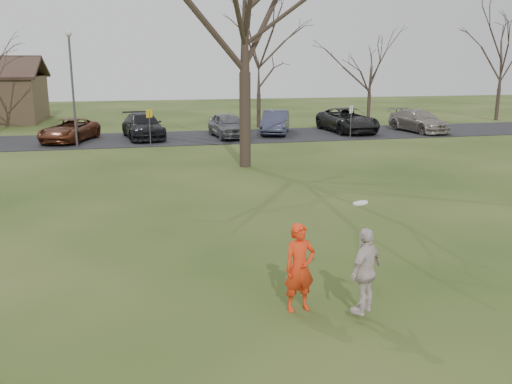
{
  "coord_description": "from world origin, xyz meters",
  "views": [
    {
      "loc": [
        -2.91,
        -8.78,
        4.67
      ],
      "look_at": [
        0.0,
        4.0,
        1.5
      ],
      "focal_mm": 37.96,
      "sensor_mm": 36.0,
      "label": 1
    }
  ],
  "objects_px": {
    "car_2": "(69,130)",
    "car_3": "(143,126)",
    "car_5": "(275,122)",
    "car_6": "(347,120)",
    "player_defender": "(300,268)",
    "lamp_post": "(72,75)",
    "big_tree": "(245,5)",
    "car_4": "(228,125)",
    "car_7": "(419,121)",
    "catching_play": "(365,271)"
  },
  "relations": [
    {
      "from": "car_4",
      "to": "car_5",
      "type": "relative_size",
      "value": 0.97
    },
    {
      "from": "car_6",
      "to": "car_3",
      "type": "bearing_deg",
      "value": 177.77
    },
    {
      "from": "player_defender",
      "to": "car_4",
      "type": "relative_size",
      "value": 0.39
    },
    {
      "from": "car_2",
      "to": "car_5",
      "type": "relative_size",
      "value": 1.04
    },
    {
      "from": "player_defender",
      "to": "car_2",
      "type": "bearing_deg",
      "value": 96.11
    },
    {
      "from": "car_3",
      "to": "car_6",
      "type": "xyz_separation_m",
      "value": [
        13.51,
        0.16,
        0.03
      ]
    },
    {
      "from": "car_7",
      "to": "car_2",
      "type": "bearing_deg",
      "value": 170.31
    },
    {
      "from": "car_3",
      "to": "car_4",
      "type": "distance_m",
      "value": 5.23
    },
    {
      "from": "car_3",
      "to": "catching_play",
      "type": "relative_size",
      "value": 2.48
    },
    {
      "from": "car_4",
      "to": "car_6",
      "type": "height_order",
      "value": "car_6"
    },
    {
      "from": "car_2",
      "to": "lamp_post",
      "type": "bearing_deg",
      "value": -56.48
    },
    {
      "from": "player_defender",
      "to": "catching_play",
      "type": "distance_m",
      "value": 1.24
    },
    {
      "from": "car_3",
      "to": "big_tree",
      "type": "bearing_deg",
      "value": -75.18
    },
    {
      "from": "catching_play",
      "to": "lamp_post",
      "type": "bearing_deg",
      "value": 107.31
    },
    {
      "from": "car_6",
      "to": "car_7",
      "type": "xyz_separation_m",
      "value": [
        4.73,
        -1.01,
        -0.06
      ]
    },
    {
      "from": "catching_play",
      "to": "player_defender",
      "type": "bearing_deg",
      "value": 148.17
    },
    {
      "from": "player_defender",
      "to": "car_6",
      "type": "distance_m",
      "value": 27.4
    },
    {
      "from": "car_2",
      "to": "car_7",
      "type": "bearing_deg",
      "value": 17.98
    },
    {
      "from": "car_2",
      "to": "car_5",
      "type": "xyz_separation_m",
      "value": [
        12.81,
        0.65,
        0.1
      ]
    },
    {
      "from": "big_tree",
      "to": "car_5",
      "type": "bearing_deg",
      "value": 68.25
    },
    {
      "from": "car_7",
      "to": "big_tree",
      "type": "height_order",
      "value": "big_tree"
    },
    {
      "from": "catching_play",
      "to": "car_3",
      "type": "bearing_deg",
      "value": 97.59
    },
    {
      "from": "car_3",
      "to": "car_6",
      "type": "distance_m",
      "value": 13.51
    },
    {
      "from": "car_2",
      "to": "car_5",
      "type": "height_order",
      "value": "car_5"
    },
    {
      "from": "car_4",
      "to": "car_7",
      "type": "height_order",
      "value": "car_4"
    },
    {
      "from": "car_5",
      "to": "catching_play",
      "type": "height_order",
      "value": "catching_play"
    },
    {
      "from": "car_2",
      "to": "car_4",
      "type": "relative_size",
      "value": 1.07
    },
    {
      "from": "player_defender",
      "to": "lamp_post",
      "type": "distance_m",
      "value": 23.1
    },
    {
      "from": "car_6",
      "to": "catching_play",
      "type": "height_order",
      "value": "catching_play"
    },
    {
      "from": "catching_play",
      "to": "lamp_post",
      "type": "relative_size",
      "value": 0.34
    },
    {
      "from": "car_5",
      "to": "car_3",
      "type": "bearing_deg",
      "value": -159.24
    },
    {
      "from": "player_defender",
      "to": "big_tree",
      "type": "distance_m",
      "value": 15.94
    },
    {
      "from": "car_2",
      "to": "car_5",
      "type": "bearing_deg",
      "value": 22.0
    },
    {
      "from": "car_3",
      "to": "car_5",
      "type": "xyz_separation_m",
      "value": [
        8.52,
        0.24,
        0.0
      ]
    },
    {
      "from": "lamp_post",
      "to": "big_tree",
      "type": "height_order",
      "value": "big_tree"
    },
    {
      "from": "car_3",
      "to": "lamp_post",
      "type": "distance_m",
      "value": 5.61
    },
    {
      "from": "car_7",
      "to": "lamp_post",
      "type": "xyz_separation_m",
      "value": [
        -21.93,
        -1.94,
        3.21
      ]
    },
    {
      "from": "car_2",
      "to": "car_3",
      "type": "height_order",
      "value": "car_3"
    },
    {
      "from": "car_4",
      "to": "car_2",
      "type": "bearing_deg",
      "value": 173.22
    },
    {
      "from": "car_5",
      "to": "car_6",
      "type": "xyz_separation_m",
      "value": [
        4.99,
        -0.08,
        0.03
      ]
    },
    {
      "from": "car_5",
      "to": "catching_play",
      "type": "distance_m",
      "value": 26.27
    },
    {
      "from": "car_5",
      "to": "big_tree",
      "type": "xyz_separation_m",
      "value": [
        -4.2,
        -10.53,
        6.2
      ]
    },
    {
      "from": "player_defender",
      "to": "big_tree",
      "type": "bearing_deg",
      "value": 73.23
    },
    {
      "from": "car_7",
      "to": "lamp_post",
      "type": "distance_m",
      "value": 22.25
    },
    {
      "from": "car_2",
      "to": "car_4",
      "type": "height_order",
      "value": "car_4"
    },
    {
      "from": "car_4",
      "to": "car_7",
      "type": "relative_size",
      "value": 0.89
    },
    {
      "from": "car_5",
      "to": "big_tree",
      "type": "distance_m",
      "value": 12.93
    },
    {
      "from": "car_4",
      "to": "lamp_post",
      "type": "height_order",
      "value": "lamp_post"
    },
    {
      "from": "car_3",
      "to": "car_7",
      "type": "height_order",
      "value": "car_3"
    },
    {
      "from": "big_tree",
      "to": "car_4",
      "type": "bearing_deg",
      "value": 84.85
    }
  ]
}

